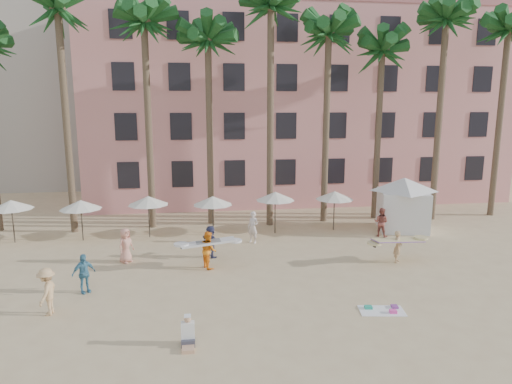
{
  "coord_description": "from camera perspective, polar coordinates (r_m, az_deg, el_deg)",
  "views": [
    {
      "loc": [
        -2.11,
        -15.79,
        8.26
      ],
      "look_at": [
        0.88,
        6.0,
        4.0
      ],
      "focal_mm": 32.0,
      "sensor_mm": 36.0,
      "label": 1
    }
  ],
  "objects": [
    {
      "name": "cabana",
      "position": [
        31.7,
        17.93,
        -0.84
      ],
      "size": [
        5.48,
        5.48,
        3.5
      ],
      "color": "silver",
      "rests_on": "ground"
    },
    {
      "name": "ground",
      "position": [
        17.95,
        -0.18,
        -16.44
      ],
      "size": [
        120.0,
        120.0,
        0.0
      ],
      "primitive_type": "plane",
      "color": "#D1B789",
      "rests_on": "ground"
    },
    {
      "name": "carrier_yellow",
      "position": [
        25.33,
        17.32,
        -6.28
      ],
      "size": [
        3.0,
        1.34,
        1.71
      ],
      "color": "tan",
      "rests_on": "ground"
    },
    {
      "name": "beach_towel",
      "position": [
        19.81,
        15.58,
        -14.01
      ],
      "size": [
        1.93,
        1.26,
        0.14
      ],
      "color": "white",
      "rests_on": "ground"
    },
    {
      "name": "carrier_white",
      "position": [
        23.51,
        -5.97,
        -7.06
      ],
      "size": [
        2.79,
        1.12,
        1.91
      ],
      "color": "orange",
      "rests_on": "ground"
    },
    {
      "name": "seated_man",
      "position": [
        16.73,
        -8.5,
        -17.3
      ],
      "size": [
        0.48,
        0.83,
        1.08
      ],
      "color": "#3F3F4C",
      "rests_on": "ground"
    },
    {
      "name": "beachgoers",
      "position": [
        23.74,
        -7.88,
        -7.14
      ],
      "size": [
        18.48,
        9.82,
        1.93
      ],
      "color": "brown",
      "rests_on": "ground"
    },
    {
      "name": "palm_row",
      "position": [
        31.26,
        -3.1,
        19.61
      ],
      "size": [
        44.4,
        5.4,
        16.3
      ],
      "color": "brown",
      "rests_on": "ground"
    },
    {
      "name": "pink_hotel",
      "position": [
        42.77,
        4.57,
        10.58
      ],
      "size": [
        35.0,
        14.0,
        16.0
      ],
      "primitive_type": "cube",
      "color": "#DE8C87",
      "rests_on": "ground"
    },
    {
      "name": "umbrella_row",
      "position": [
        28.92,
        -9.4,
        -1.02
      ],
      "size": [
        22.5,
        2.7,
        2.73
      ],
      "color": "#332B23",
      "rests_on": "ground"
    }
  ]
}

